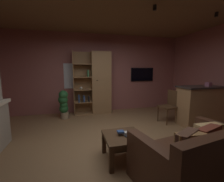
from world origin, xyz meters
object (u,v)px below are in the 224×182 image
at_px(tissue_box, 208,84).
at_px(table_book_1, 125,133).
at_px(kitchen_bar_counter, 205,105).
at_px(coffee_table, 123,140).
at_px(potted_floor_plant, 64,103).
at_px(table_book_0, 127,135).
at_px(wall_mounted_tv, 142,74).
at_px(bookshelf_cabinet, 99,83).
at_px(table_book_2, 121,132).
at_px(dining_chair, 170,104).
at_px(leather_couch, 196,160).

relative_size(tissue_box, table_book_1, 1.12).
distance_m(kitchen_bar_counter, coffee_table, 2.94).
xyz_separation_m(kitchen_bar_counter, potted_floor_plant, (-3.83, 1.46, -0.07)).
xyz_separation_m(kitchen_bar_counter, coffee_table, (-2.73, -1.05, -0.19)).
height_order(coffee_table, table_book_0, table_book_0).
height_order(coffee_table, wall_mounted_tv, wall_mounted_tv).
relative_size(bookshelf_cabinet, coffee_table, 3.26).
distance_m(kitchen_bar_counter, table_book_2, 2.96).
distance_m(bookshelf_cabinet, coffee_table, 2.95).
bearing_deg(dining_chair, bookshelf_cabinet, 141.47).
bearing_deg(table_book_1, potted_floor_plant, 114.52).
bearing_deg(dining_chair, table_book_1, -142.90).
bearing_deg(dining_chair, potted_floor_plant, 159.62).
bearing_deg(table_book_1, leather_couch, -44.90).
distance_m(leather_couch, table_book_1, 1.07).
distance_m(tissue_box, table_book_0, 2.92).
distance_m(bookshelf_cabinet, tissue_box, 3.25).
bearing_deg(table_book_1, coffee_table, -148.89).
bearing_deg(table_book_2, tissue_box, 19.16).
bearing_deg(wall_mounted_tv, potted_floor_plant, -169.06).
xyz_separation_m(bookshelf_cabinet, tissue_box, (2.65, -1.88, 0.08)).
xyz_separation_m(leather_couch, wall_mounted_tv, (0.98, 3.80, 1.00)).
bearing_deg(leather_couch, dining_chair, 63.02).
xyz_separation_m(table_book_2, dining_chair, (1.92, 1.38, 0.05)).
xyz_separation_m(leather_couch, dining_chair, (1.09, 2.14, 0.22)).
bearing_deg(leather_couch, bookshelf_cabinet, 101.55).
bearing_deg(kitchen_bar_counter, bookshelf_cabinet, 145.98).
xyz_separation_m(kitchen_bar_counter, wall_mounted_tv, (-0.96, 2.02, 0.78)).
bearing_deg(bookshelf_cabinet, table_book_2, -91.95).
distance_m(kitchen_bar_counter, table_book_1, 2.89).
height_order(tissue_box, table_book_1, tissue_box).
height_order(kitchen_bar_counter, coffee_table, kitchen_bar_counter).
xyz_separation_m(bookshelf_cabinet, kitchen_bar_counter, (2.68, -1.81, -0.50)).
distance_m(bookshelf_cabinet, dining_chair, 2.38).
distance_m(leather_couch, dining_chair, 2.41).
relative_size(kitchen_bar_counter, coffee_table, 2.41).
relative_size(coffee_table, dining_chair, 0.70).
bearing_deg(tissue_box, table_book_1, -160.23).
distance_m(kitchen_bar_counter, leather_couch, 2.64).
height_order(kitchen_bar_counter, tissue_box, tissue_box).
height_order(kitchen_bar_counter, table_book_1, kitchen_bar_counter).
bearing_deg(potted_floor_plant, leather_couch, -59.79).
height_order(coffee_table, table_book_1, table_book_1).
relative_size(dining_chair, wall_mounted_tv, 1.03).
bearing_deg(leather_couch, table_book_2, 137.83).
xyz_separation_m(tissue_box, dining_chair, (-0.83, 0.43, -0.59)).
xyz_separation_m(coffee_table, table_book_0, (0.06, -0.04, 0.10)).
relative_size(tissue_box, table_book_0, 1.02).
bearing_deg(tissue_box, potted_floor_plant, 158.04).
distance_m(leather_couch, wall_mounted_tv, 4.05).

